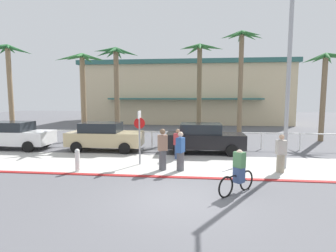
% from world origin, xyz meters
% --- Properties ---
extents(ground_plane, '(80.00, 80.00, 0.00)m').
position_xyz_m(ground_plane, '(0.00, 10.00, 0.00)').
color(ground_plane, '#5B5B60').
extents(sidewalk_strip, '(44.00, 4.00, 0.02)m').
position_xyz_m(sidewalk_strip, '(0.00, 4.20, 0.01)').
color(sidewalk_strip, beige).
rests_on(sidewalk_strip, ground).
extents(curb_paint, '(44.00, 0.24, 0.03)m').
position_xyz_m(curb_paint, '(0.00, 2.20, 0.01)').
color(curb_paint, maroon).
rests_on(curb_paint, ground).
extents(building_backdrop, '(25.00, 11.16, 7.42)m').
position_xyz_m(building_backdrop, '(-0.81, 26.87, 3.73)').
color(building_backdrop, beige).
rests_on(building_backdrop, ground).
extents(rail_fence, '(18.23, 0.08, 1.04)m').
position_xyz_m(rail_fence, '(-0.00, 8.50, 0.83)').
color(rail_fence, white).
rests_on(rail_fence, ground).
extents(stop_sign_bike_lane, '(0.52, 0.56, 2.56)m').
position_xyz_m(stop_sign_bike_lane, '(-2.12, 4.06, 1.68)').
color(stop_sign_bike_lane, gray).
rests_on(stop_sign_bike_lane, ground).
extents(bollard_1, '(0.20, 0.20, 1.00)m').
position_xyz_m(bollard_1, '(-4.53, 2.60, 0.52)').
color(bollard_1, white).
rests_on(bollard_1, ground).
extents(streetlight_curb, '(0.24, 2.54, 7.50)m').
position_xyz_m(streetlight_curb, '(4.50, 3.84, 4.28)').
color(streetlight_curb, '#9EA0A5').
rests_on(streetlight_curb, ground).
extents(palm_tree_0, '(2.97, 3.31, 7.23)m').
position_xyz_m(palm_tree_0, '(-13.97, 11.38, 5.36)').
color(palm_tree_0, '#846B4C').
rests_on(palm_tree_0, ground).
extents(palm_tree_1, '(3.61, 3.18, 6.40)m').
position_xyz_m(palm_tree_1, '(-7.82, 10.91, 5.01)').
color(palm_tree_1, '#846B4C').
rests_on(palm_tree_1, ground).
extents(palm_tree_2, '(3.14, 3.26, 6.71)m').
position_xyz_m(palm_tree_2, '(-5.16, 10.55, 5.12)').
color(palm_tree_2, '#756047').
rests_on(palm_tree_2, ground).
extents(palm_tree_3, '(3.34, 3.16, 7.22)m').
position_xyz_m(palm_tree_3, '(0.77, 12.56, 5.49)').
color(palm_tree_3, brown).
rests_on(palm_tree_3, ground).
extents(palm_tree_4, '(3.24, 3.67, 8.20)m').
position_xyz_m(palm_tree_4, '(3.93, 12.95, 6.19)').
color(palm_tree_4, '#756047').
rests_on(palm_tree_4, ground).
extents(palm_tree_5, '(3.06, 3.20, 6.32)m').
position_xyz_m(palm_tree_5, '(9.65, 12.10, 4.79)').
color(palm_tree_5, '#756047').
rests_on(palm_tree_5, ground).
extents(car_white_0, '(4.40, 2.02, 1.69)m').
position_xyz_m(car_white_0, '(-10.60, 7.01, 0.87)').
color(car_white_0, white).
rests_on(car_white_0, ground).
extents(car_tan_1, '(4.40, 2.02, 1.69)m').
position_xyz_m(car_tan_1, '(-4.92, 7.12, 0.87)').
color(car_tan_1, tan).
rests_on(car_tan_1, ground).
extents(car_black_2, '(4.40, 2.02, 1.69)m').
position_xyz_m(car_black_2, '(0.99, 7.07, 0.87)').
color(car_black_2, black).
rests_on(car_black_2, ground).
extents(cyclist_black_0, '(1.34, 1.32, 1.50)m').
position_xyz_m(cyclist_black_0, '(1.93, 0.72, 0.69)').
color(cyclist_black_0, black).
rests_on(cyclist_black_0, ground).
extents(pedestrian_0, '(0.46, 0.41, 1.84)m').
position_xyz_m(pedestrian_0, '(-0.92, 3.19, 0.86)').
color(pedestrian_0, '#4C4C51').
rests_on(pedestrian_0, ground).
extents(pedestrian_1, '(0.44, 0.37, 1.57)m').
position_xyz_m(pedestrian_1, '(-0.40, 5.38, 0.72)').
color(pedestrian_1, '#384C7A').
rests_on(pedestrian_1, ground).
extents(pedestrian_2, '(0.44, 0.37, 1.64)m').
position_xyz_m(pedestrian_2, '(4.11, 3.35, 0.76)').
color(pedestrian_2, gray).
rests_on(pedestrian_2, ground).
extents(pedestrian_3, '(0.42, 0.47, 1.73)m').
position_xyz_m(pedestrian_3, '(-0.14, 3.16, 0.80)').
color(pedestrian_3, '#4C4C51').
rests_on(pedestrian_3, ground).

